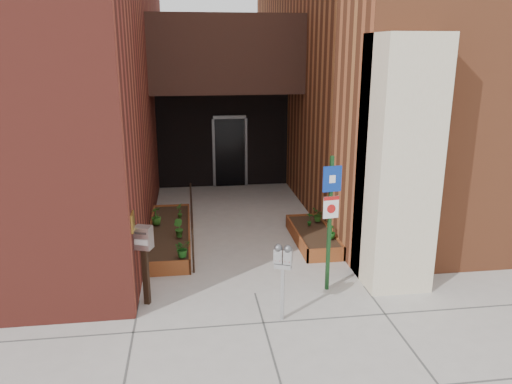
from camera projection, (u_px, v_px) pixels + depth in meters
name	position (u px, v px, depth m)	size (l,w,h in m)	color
ground	(255.00, 293.00, 8.78)	(80.00, 80.00, 0.00)	#9E9991
architecture	(215.00, 17.00, 13.94)	(20.00, 14.60, 10.00)	maroon
planter_left	(170.00, 236.00, 11.11)	(0.90, 3.60, 0.30)	brown
planter_right	(313.00, 237.00, 11.04)	(0.80, 2.20, 0.30)	brown
handrail	(191.00, 209.00, 10.96)	(0.04, 3.34, 0.90)	black
parking_meter	(283.00, 262.00, 7.67)	(0.30, 0.20, 1.28)	#A6A6A8
sign_post	(330.00, 210.00, 8.51)	(0.33, 0.10, 2.44)	#153A19
payment_dropbox	(144.00, 249.00, 8.16)	(0.33, 0.28, 1.38)	black
shrub_left_a	(182.00, 248.00, 9.53)	(0.31, 0.31, 0.35)	#1B5618
shrub_left_b	(178.00, 228.00, 10.54)	(0.21, 0.21, 0.39)	#235718
shrub_left_c	(156.00, 216.00, 11.28)	(0.23, 0.23, 0.40)	#295D1A
shrub_left_d	(180.00, 211.00, 11.74)	(0.18, 0.18, 0.35)	#295D1A
shrub_right_a	(332.00, 232.00, 10.46)	(0.17, 0.17, 0.30)	#164F17
shrub_right_b	(310.00, 219.00, 11.22)	(0.16, 0.16, 0.31)	#175318
shrub_right_c	(318.00, 215.00, 11.48)	(0.28, 0.28, 0.32)	#235217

